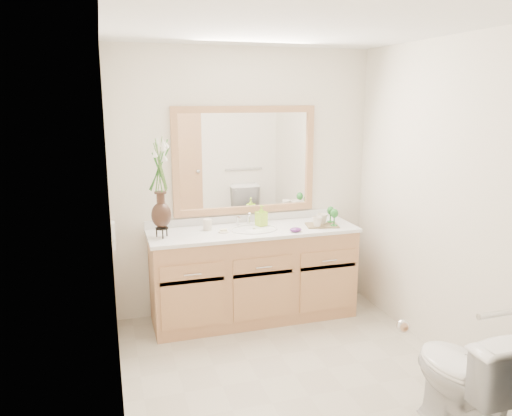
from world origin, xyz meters
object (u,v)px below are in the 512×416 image
object	(u,v)px
tumbler	(207,225)
tray	(322,225)
flower_vase	(160,173)
toilet	(466,380)
soap_bottle	(261,216)

from	to	relation	value
tumbler	tray	world-z (taller)	tumbler
flower_vase	toilet	bearing A→B (deg)	-51.86
toilet	tray	size ratio (longest dim) A/B	2.66
tumbler	soap_bottle	distance (m)	0.50
flower_vase	tray	xyz separation A→B (m)	(1.42, -0.06, -0.53)
tumbler	tray	size ratio (longest dim) A/B	0.34
tumbler	soap_bottle	size ratio (longest dim) A/B	0.57
toilet	tray	world-z (taller)	tray
tray	toilet	bearing A→B (deg)	-75.01
toilet	flower_vase	bearing A→B (deg)	-51.86
flower_vase	tray	bearing A→B (deg)	-2.23
tumbler	soap_bottle	xyz separation A→B (m)	(0.50, 0.02, 0.04)
flower_vase	soap_bottle	world-z (taller)	flower_vase
toilet	tumbler	xyz separation A→B (m)	(-1.09, 2.02, 0.51)
toilet	flower_vase	xyz separation A→B (m)	(-1.50, 1.91, 1.00)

